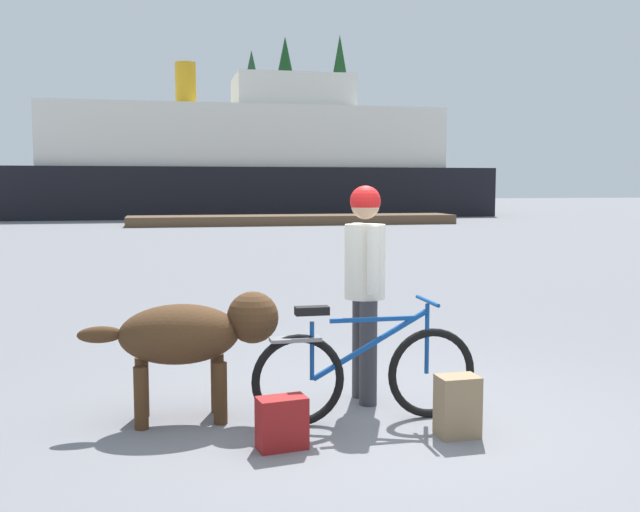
{
  "coord_description": "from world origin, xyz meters",
  "views": [
    {
      "loc": [
        -1.55,
        -4.9,
        1.73
      ],
      "look_at": [
        -0.13,
        1.71,
        1.06
      ],
      "focal_mm": 41.09,
      "sensor_mm": 36.0,
      "label": 1
    }
  ],
  "objects": [
    {
      "name": "ground_plane",
      "position": [
        0.0,
        0.0,
        0.0
      ],
      "size": [
        160.0,
        160.0,
        0.0
      ],
      "primitive_type": "plane",
      "color": "slate"
    },
    {
      "name": "bicycle",
      "position": [
        -0.14,
        0.11,
        0.37
      ],
      "size": [
        1.67,
        0.44,
        0.89
      ],
      "color": "black",
      "rests_on": "ground_plane"
    },
    {
      "name": "person_cyclist",
      "position": [
        0.0,
        0.62,
        1.03
      ],
      "size": [
        0.32,
        0.53,
        1.72
      ],
      "color": "#333338",
      "rests_on": "ground_plane"
    },
    {
      "name": "dog",
      "position": [
        -1.35,
        0.44,
        0.64
      ],
      "size": [
        1.44,
        0.51,
        0.94
      ],
      "color": "#472D19",
      "rests_on": "ground_plane"
    },
    {
      "name": "backpack",
      "position": [
        0.4,
        -0.31,
        0.21
      ],
      "size": [
        0.29,
        0.21,
        0.42
      ],
      "primitive_type": "cube",
      "rotation": [
        0.0,
        0.0,
        0.04
      ],
      "color": "#8C7251",
      "rests_on": "ground_plane"
    },
    {
      "name": "handbag_pannier",
      "position": [
        -0.82,
        -0.3,
        0.17
      ],
      "size": [
        0.34,
        0.23,
        0.34
      ],
      "primitive_type": "cube",
      "rotation": [
        0.0,
        0.0,
        0.16
      ],
      "color": "maroon",
      "rests_on": "ground_plane"
    },
    {
      "name": "dock_pier",
      "position": [
        3.99,
        26.24,
        0.2
      ],
      "size": [
        14.05,
        2.29,
        0.4
      ],
      "primitive_type": "cube",
      "color": "brown",
      "rests_on": "ground_plane"
    },
    {
      "name": "ferry_boat",
      "position": [
        3.06,
        35.55,
        2.84
      ],
      "size": [
        26.15,
        7.62,
        8.2
      ],
      "color": "black",
      "rests_on": "ground_plane"
    },
    {
      "name": "pine_tree_center",
      "position": [
        4.94,
        48.73,
        7.37
      ],
      "size": [
        3.5,
        3.5,
        11.35
      ],
      "color": "#4C331E",
      "rests_on": "ground_plane"
    },
    {
      "name": "pine_tree_far_right",
      "position": [
        11.01,
        46.76,
        7.78
      ],
      "size": [
        3.17,
        3.17,
        12.33
      ],
      "color": "#4C331E",
      "rests_on": "ground_plane"
    },
    {
      "name": "pine_tree_mid_back",
      "position": [
        7.94,
        51.97,
        8.24
      ],
      "size": [
        4.05,
        4.05,
        13.08
      ],
      "color": "#4C331E",
      "rests_on": "ground_plane"
    }
  ]
}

